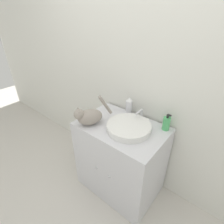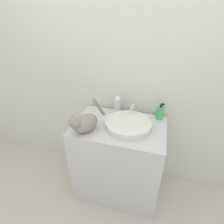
# 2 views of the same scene
# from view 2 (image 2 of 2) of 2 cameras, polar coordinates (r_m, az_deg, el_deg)

# --- Properties ---
(ground_plane) EXTENTS (8.00, 8.00, 0.00)m
(ground_plane) POSITION_cam_2_polar(r_m,az_deg,el_deg) (1.98, -0.38, -29.08)
(ground_plane) COLOR beige
(wall_back) EXTENTS (6.00, 0.05, 2.50)m
(wall_back) POSITION_cam_2_polar(r_m,az_deg,el_deg) (1.65, 5.44, 14.25)
(wall_back) COLOR silver
(wall_back) RESTS_ON ground_plane
(vanity_cabinet) EXTENTS (0.81, 0.56, 0.82)m
(vanity_cabinet) POSITION_cam_2_polar(r_m,az_deg,el_deg) (1.81, 2.10, -15.13)
(vanity_cabinet) COLOR silver
(vanity_cabinet) RESTS_ON ground_plane
(sink_basin) EXTENTS (0.39, 0.39, 0.06)m
(sink_basin) POSITION_cam_2_polar(r_m,az_deg,el_deg) (1.52, 5.36, -4.01)
(sink_basin) COLOR white
(sink_basin) RESTS_ON vanity_cabinet
(faucet) EXTENTS (0.17, 0.11, 0.12)m
(faucet) POSITION_cam_2_polar(r_m,az_deg,el_deg) (1.67, 6.76, 0.44)
(faucet) COLOR silver
(faucet) RESTS_ON vanity_cabinet
(cat) EXTENTS (0.24, 0.35, 0.27)m
(cat) POSITION_cam_2_polar(r_m,az_deg,el_deg) (1.45, -9.06, -3.40)
(cat) COLOR gray
(cat) RESTS_ON vanity_cabinet
(soap_bottle) EXTENTS (0.07, 0.07, 0.16)m
(soap_bottle) POSITION_cam_2_polar(r_m,az_deg,el_deg) (1.67, 15.40, -0.21)
(soap_bottle) COLOR #4CB266
(soap_bottle) RESTS_ON vanity_cabinet
(spray_bottle) EXTENTS (0.06, 0.06, 0.19)m
(spray_bottle) POSITION_cam_2_polar(r_m,az_deg,el_deg) (1.70, 1.80, 2.62)
(spray_bottle) COLOR silver
(spray_bottle) RESTS_ON vanity_cabinet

